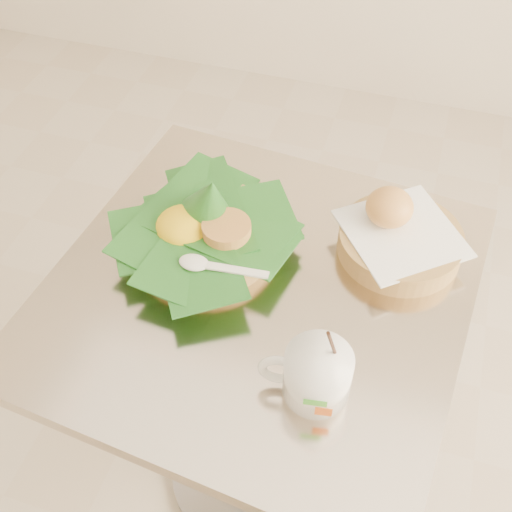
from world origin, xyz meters
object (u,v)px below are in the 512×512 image
(bread_basket, at_px, (398,236))
(coffee_mug, at_px, (316,374))
(cafe_table, at_px, (258,357))
(rice_basket, at_px, (205,226))

(bread_basket, distance_m, coffee_mug, 0.33)
(cafe_table, distance_m, coffee_mug, 0.34)
(rice_basket, xyz_separation_m, bread_basket, (0.33, 0.09, -0.01))
(rice_basket, relative_size, coffee_mug, 1.87)
(cafe_table, relative_size, coffee_mug, 4.40)
(rice_basket, height_order, bread_basket, rice_basket)
(bread_basket, bearing_deg, rice_basket, -165.02)
(cafe_table, bearing_deg, bread_basket, 36.83)
(coffee_mug, bearing_deg, rice_basket, 137.77)
(cafe_table, relative_size, rice_basket, 2.36)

